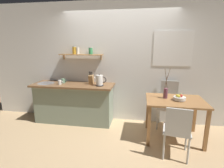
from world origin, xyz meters
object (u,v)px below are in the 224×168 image
at_px(dining_table, 175,106).
at_px(dining_chair_near, 177,129).
at_px(coffee_mug_by_sink, 60,82).
at_px(coffee_mug_spare, 63,81).
at_px(twig_vase, 166,93).
at_px(electric_kettle, 100,81).
at_px(knife_block, 91,79).
at_px(fruit_bowl, 180,98).
at_px(dining_chair_far, 168,102).

relative_size(dining_table, dining_chair_near, 1.19).
xyz_separation_m(coffee_mug_by_sink, coffee_mug_spare, (0.01, 0.15, 0.00)).
distance_m(twig_vase, electric_kettle, 1.37).
height_order(dining_table, knife_block, knife_block).
bearing_deg(knife_block, fruit_bowl, -14.84).
bearing_deg(knife_block, electric_kettle, -26.83).
bearing_deg(coffee_mug_spare, electric_kettle, -6.96).
bearing_deg(knife_block, coffee_mug_by_sink, -167.32).
bearing_deg(coffee_mug_spare, twig_vase, -9.53).
relative_size(coffee_mug_by_sink, coffee_mug_spare, 0.91).
bearing_deg(dining_chair_near, coffee_mug_by_sink, 158.93).
bearing_deg(dining_chair_near, electric_kettle, 146.92).
height_order(twig_vase, knife_block, twig_vase).
distance_m(fruit_bowl, electric_kettle, 1.63).
bearing_deg(dining_table, electric_kettle, 167.62).
height_order(fruit_bowl, electric_kettle, electric_kettle).
xyz_separation_m(electric_kettle, coffee_mug_spare, (-0.89, 0.11, -0.06)).
relative_size(fruit_bowl, coffee_mug_by_sink, 1.80).
bearing_deg(twig_vase, electric_kettle, 168.78).
bearing_deg(dining_chair_near, knife_block, 147.69).
relative_size(fruit_bowl, coffee_mug_spare, 1.65).
bearing_deg(coffee_mug_spare, dining_chair_far, 1.71).
xyz_separation_m(dining_table, fruit_bowl, (0.06, -0.03, 0.17)).
bearing_deg(electric_kettle, coffee_mug_by_sink, -177.37).
bearing_deg(coffee_mug_spare, dining_table, -10.40).
relative_size(dining_table, coffee_mug_spare, 7.90).
relative_size(dining_table, coffee_mug_by_sink, 8.63).
distance_m(fruit_bowl, coffee_mug_spare, 2.51).
xyz_separation_m(fruit_bowl, coffee_mug_spare, (-2.46, 0.47, 0.13)).
distance_m(dining_chair_near, twig_vase, 0.79).
relative_size(dining_chair_far, coffee_mug_spare, 7.62).
bearing_deg(knife_block, coffee_mug_spare, -179.78).
height_order(electric_kettle, coffee_mug_by_sink, electric_kettle).
xyz_separation_m(dining_table, twig_vase, (-0.17, 0.07, 0.23)).
bearing_deg(fruit_bowl, electric_kettle, 166.97).
relative_size(dining_chair_near, knife_block, 3.03).
bearing_deg(knife_block, dining_chair_far, 2.30).
bearing_deg(coffee_mug_spare, coffee_mug_by_sink, -93.07).
relative_size(dining_chair_near, twig_vase, 1.54).
distance_m(fruit_bowl, twig_vase, 0.26).
relative_size(dining_chair_far, coffee_mug_by_sink, 8.33).
xyz_separation_m(dining_chair_near, knife_block, (-1.67, 1.06, 0.52)).
distance_m(electric_kettle, coffee_mug_spare, 0.90).
bearing_deg(coffee_mug_spare, fruit_bowl, -10.87).
xyz_separation_m(dining_chair_far, knife_block, (-1.69, -0.07, 0.46)).
distance_m(dining_table, twig_vase, 0.29).
bearing_deg(dining_table, coffee_mug_by_sink, 173.12).
bearing_deg(coffee_mug_by_sink, electric_kettle, 2.63).
distance_m(knife_block, coffee_mug_by_sink, 0.70).
relative_size(dining_chair_far, electric_kettle, 3.89).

